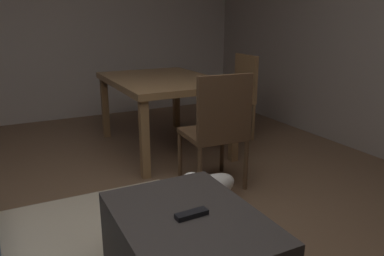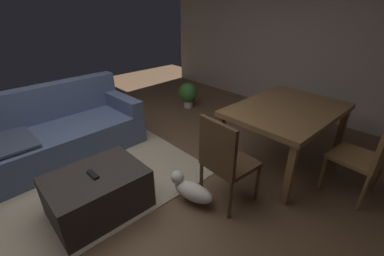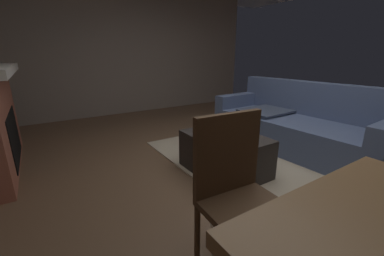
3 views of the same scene
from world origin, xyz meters
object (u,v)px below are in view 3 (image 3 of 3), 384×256
couch (298,126)px  ottoman_coffee_table (225,154)px  small_dog (234,209)px  dining_chair_west (238,187)px  tv_remote (224,134)px

couch → ottoman_coffee_table: couch is taller
small_dog → dining_chair_west: bearing=-41.1°
ottoman_coffee_table → dining_chair_west: 1.25m
dining_chair_west → small_dog: (-0.24, 0.21, -0.37)m
ottoman_coffee_table → tv_remote: (-0.02, -0.01, 0.23)m
couch → dining_chair_west: (1.01, -2.06, 0.22)m
couch → ottoman_coffee_table: 1.34m
ottoman_coffee_table → small_dog: (0.72, -0.52, -0.06)m
couch → tv_remote: size_ratio=14.38×
couch → small_dog: couch is taller
dining_chair_west → couch: bearing=116.2°
ottoman_coffee_table → small_dog: ottoman_coffee_table is taller
ottoman_coffee_table → couch: bearing=92.1°
couch → dining_chair_west: bearing=-63.8°
couch → small_dog: size_ratio=4.71×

